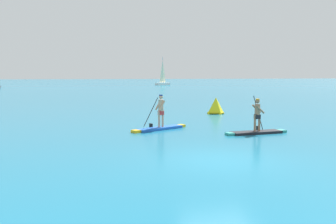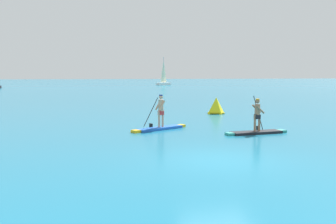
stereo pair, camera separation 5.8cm
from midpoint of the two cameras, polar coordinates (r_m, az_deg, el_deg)
ground at (r=13.24m, az=7.50°, el=-7.04°), size 440.00×440.00×0.00m
paddleboarder_mid_center at (r=20.18m, az=-1.32°, el=-1.61°), size 3.23×1.99×1.84m
paddleboarder_far_right at (r=19.34m, az=12.85°, el=-2.18°), size 3.26×1.09×1.85m
race_marker_buoy at (r=28.56m, az=7.00°, el=0.81°), size 1.26×1.26×1.19m
sailboat_right_horizon at (r=102.93m, az=-0.81°, el=4.60°), size 4.58×3.73×7.43m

